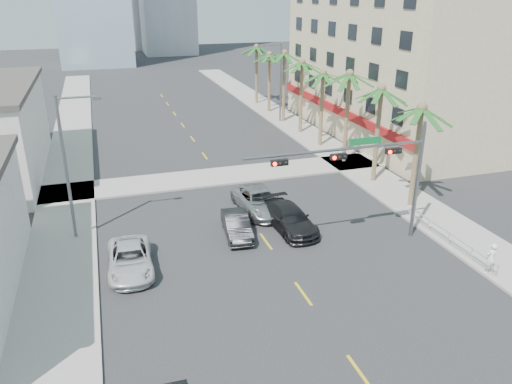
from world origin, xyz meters
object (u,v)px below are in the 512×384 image
Objects in this scene: car_parked_far at (130,259)px; pedestrian at (491,259)px; car_lane_center at (259,201)px; car_lane_right at (290,218)px; car_lane_left at (237,225)px; traffic_signal_mast at (373,165)px.

pedestrian is (18.53, -6.39, 0.33)m from car_parked_far.
car_parked_far is 19.60m from pedestrian.
car_lane_center is 3.45m from car_lane_right.
car_lane_left is 3.51m from car_lane_right.
car_parked_far is 0.90× the size of car_lane_center.
car_lane_right is 11.92m from pedestrian.
traffic_signal_mast is at bearing -44.53° from car_lane_right.
traffic_signal_mast is 9.13m from car_lane_center.
traffic_signal_mast is 14.71m from car_parked_far.
car_lane_right reaches higher than car_lane_left.
car_lane_left is 14.69m from pedestrian.
car_lane_right is 3.01× the size of pedestrian.
car_parked_far is at bearing -172.35° from car_lane_right.
pedestrian is at bearing -50.19° from car_lane_right.
traffic_signal_mast is 6.22× the size of pedestrian.
car_lane_center is (9.24, 5.47, 0.08)m from car_parked_far.
car_lane_center is at bearing 57.05° from car_lane_left.
car_lane_center is at bearing -54.92° from pedestrian.
car_lane_right is (0.99, -3.31, -0.01)m from car_lane_center.
traffic_signal_mast reaches higher than pedestrian.
car_parked_far is 10.45m from car_lane_right.
traffic_signal_mast reaches higher than car_lane_center.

